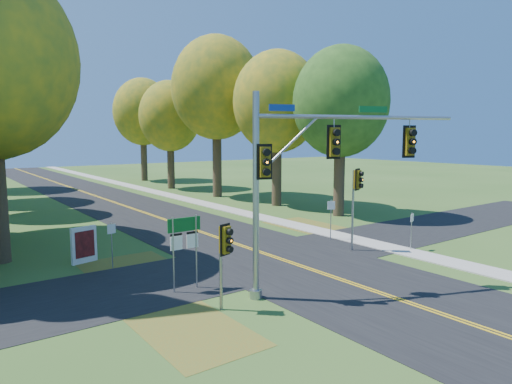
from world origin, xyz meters
TOP-DOWN VIEW (x-y plane):
  - ground at (0.00, 0.00)m, footprint 160.00×160.00m
  - road_main at (0.00, 0.00)m, footprint 8.00×160.00m
  - road_cross at (0.00, 2.00)m, footprint 60.00×6.00m
  - centerline_left at (-0.10, 0.00)m, footprint 0.10×160.00m
  - centerline_right at (0.10, 0.00)m, footprint 0.10×160.00m
  - sidewalk_east at (6.20, 0.00)m, footprint 1.60×160.00m
  - leaf_patch_w_near at (-6.50, 4.00)m, footprint 4.00×6.00m
  - leaf_patch_e at (6.80, 6.00)m, footprint 3.50×8.00m
  - leaf_patch_w_far at (-7.50, -3.00)m, footprint 3.00×5.00m
  - tree_e_a at (11.57, 8.77)m, footprint 7.20×7.20m
  - tree_e_b at (10.97, 15.58)m, footprint 7.60×7.60m
  - tree_e_c at (9.88, 23.69)m, footprint 8.80×8.80m
  - tree_e_d at (9.26, 32.87)m, footprint 7.00×7.00m
  - tree_e_e at (10.47, 43.58)m, footprint 7.80×7.80m
  - traffic_mast at (-2.27, -2.75)m, footprint 7.97×3.19m
  - east_signal_pole at (4.25, 0.62)m, footprint 0.50×0.59m
  - ped_signal_pole at (-5.80, -2.34)m, footprint 0.48×0.57m
  - route_sign_cluster at (-5.90, 0.45)m, footprint 1.40×0.10m
  - info_kiosk at (-7.99, 6.82)m, footprint 1.28×0.47m
  - reg_sign_e_north at (5.14, 3.29)m, footprint 0.43×0.21m
  - reg_sign_e_south at (6.81, -1.01)m, footprint 0.38×0.13m
  - reg_sign_w at (-7.22, 5.10)m, footprint 0.41×0.10m

SIDE VIEW (x-z plane):
  - ground at x=0.00m, z-range 0.00..0.00m
  - leaf_patch_w_near at x=-6.50m, z-range 0.00..0.01m
  - leaf_patch_e at x=6.80m, z-range 0.00..0.01m
  - leaf_patch_w_far at x=-7.50m, z-range 0.00..0.01m
  - road_cross at x=0.00m, z-range 0.00..0.02m
  - road_main at x=0.00m, z-range 0.00..0.02m
  - centerline_left at x=-0.10m, z-range 0.02..0.03m
  - centerline_right at x=0.10m, z-range 0.02..0.03m
  - sidewalk_east at x=6.20m, z-range 0.00..0.06m
  - info_kiosk at x=-7.99m, z-range 0.00..1.76m
  - reg_sign_e_south at x=6.81m, z-range 0.37..2.40m
  - reg_sign_w at x=-7.22m, z-range 0.40..2.54m
  - reg_sign_e_north at x=5.14m, z-range 0.44..2.80m
  - route_sign_cluster at x=-5.90m, z-range 0.61..3.60m
  - ped_signal_pole at x=-5.80m, z-range 0.76..3.85m
  - east_signal_pole at x=4.25m, z-range 1.13..5.53m
  - traffic_mast at x=-2.27m, z-range 1.10..8.77m
  - tree_e_d at x=9.26m, z-range 2.08..14.40m
  - tree_e_a at x=11.57m, z-range 2.16..14.90m
  - tree_e_b at x=10.97m, z-range 2.23..15.56m
  - tree_e_e at x=10.47m, z-range 2.32..16.06m
  - tree_e_c at x=9.88m, z-range 2.77..18.56m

